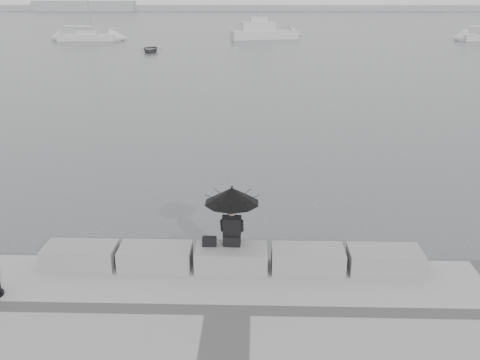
{
  "coord_description": "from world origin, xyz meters",
  "views": [
    {
      "loc": [
        0.5,
        -11.06,
        6.43
      ],
      "look_at": [
        0.09,
        3.0,
        1.36
      ],
      "focal_mm": 40.0,
      "sensor_mm": 36.0,
      "label": 1
    }
  ],
  "objects_px": {
    "motor_cruiser": "(264,32)",
    "dinghy": "(150,49)",
    "sailboat_left": "(88,36)",
    "seated_person": "(232,202)"
  },
  "relations": [
    {
      "from": "seated_person",
      "to": "dinghy",
      "type": "distance_m",
      "value": 47.89
    },
    {
      "from": "sailboat_left",
      "to": "motor_cruiser",
      "type": "height_order",
      "value": "sailboat_left"
    },
    {
      "from": "sailboat_left",
      "to": "dinghy",
      "type": "relative_size",
      "value": 3.7
    },
    {
      "from": "sailboat_left",
      "to": "dinghy",
      "type": "distance_m",
      "value": 16.46
    },
    {
      "from": "motor_cruiser",
      "to": "dinghy",
      "type": "xyz_separation_m",
      "value": [
        -12.26,
        -15.86,
        -0.6
      ]
    },
    {
      "from": "seated_person",
      "to": "dinghy",
      "type": "relative_size",
      "value": 0.4
    },
    {
      "from": "sailboat_left",
      "to": "dinghy",
      "type": "xyz_separation_m",
      "value": [
        10.46,
        -12.71,
        -0.24
      ]
    },
    {
      "from": "sailboat_left",
      "to": "dinghy",
      "type": "height_order",
      "value": "sailboat_left"
    },
    {
      "from": "sailboat_left",
      "to": "motor_cruiser",
      "type": "bearing_deg",
      "value": 5.94
    },
    {
      "from": "motor_cruiser",
      "to": "dinghy",
      "type": "relative_size",
      "value": 2.61
    }
  ]
}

